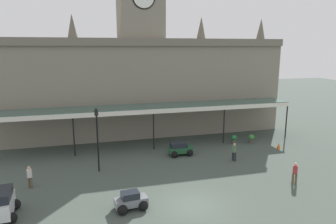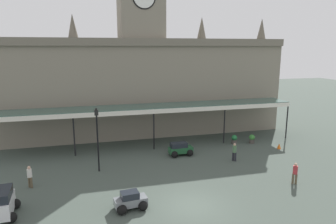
{
  "view_description": "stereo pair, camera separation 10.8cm",
  "coord_description": "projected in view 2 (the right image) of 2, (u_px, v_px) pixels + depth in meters",
  "views": [
    {
      "loc": [
        -6.29,
        -17.25,
        10.09
      ],
      "look_at": [
        0.0,
        6.18,
        4.97
      ],
      "focal_mm": 32.81,
      "sensor_mm": 36.0,
      "label": 1
    },
    {
      "loc": [
        -6.18,
        -17.27,
        10.09
      ],
      "look_at": [
        0.0,
        6.18,
        4.97
      ],
      "focal_mm": 32.81,
      "sensor_mm": 36.0,
      "label": 2
    }
  ],
  "objects": [
    {
      "name": "planter_by_canopy",
      "position": [
        252.0,
        139.0,
        32.86
      ],
      "size": [
        0.6,
        0.6,
        0.96
      ],
      "color": "#47423D",
      "rests_on": "ground"
    },
    {
      "name": "entrance_canopy",
      "position": [
        151.0,
        107.0,
        31.43
      ],
      "size": [
        30.75,
        3.26,
        4.2
      ],
      "color": "#38564C",
      "rests_on": "ground"
    },
    {
      "name": "car_grey_sedan",
      "position": [
        131.0,
        202.0,
        19.43
      ],
      "size": [
        2.14,
        1.67,
        1.19
      ],
      "color": "slate",
      "rests_on": "ground"
    },
    {
      "name": "station_building",
      "position": [
        142.0,
        80.0,
        36.07
      ],
      "size": [
        32.9,
        6.35,
        18.77
      ],
      "color": "gray",
      "rests_on": "ground"
    },
    {
      "name": "pedestrian_near_entrance",
      "position": [
        234.0,
        151.0,
        27.64
      ],
      "size": [
        0.34,
        0.34,
        1.67
      ],
      "color": "black",
      "rests_on": "ground"
    },
    {
      "name": "car_green_estate",
      "position": [
        180.0,
        150.0,
        29.14
      ],
      "size": [
        2.28,
        1.6,
        1.27
      ],
      "color": "#1E512D",
      "rests_on": "ground"
    },
    {
      "name": "traffic_cone",
      "position": [
        279.0,
        146.0,
        31.11
      ],
      "size": [
        0.4,
        0.4,
        0.56
      ],
      "primitive_type": "cone",
      "color": "orange",
      "rests_on": "ground"
    },
    {
      "name": "victorian_lamppost",
      "position": [
        97.0,
        133.0,
        24.83
      ],
      "size": [
        0.3,
        0.3,
        5.35
      ],
      "color": "black",
      "rests_on": "ground"
    },
    {
      "name": "planter_forecourt_centre",
      "position": [
        234.0,
        139.0,
        32.68
      ],
      "size": [
        0.6,
        0.6,
        0.96
      ],
      "color": "#47423D",
      "rests_on": "ground"
    },
    {
      "name": "pedestrian_beside_cars",
      "position": [
        30.0,
        176.0,
        22.35
      ],
      "size": [
        0.34,
        0.34,
        1.67
      ],
      "color": "brown",
      "rests_on": "ground"
    },
    {
      "name": "ground_plane",
      "position": [
        192.0,
        205.0,
        19.97
      ],
      "size": [
        140.0,
        140.0,
        0.0
      ],
      "primitive_type": "plane",
      "color": "#404A43"
    },
    {
      "name": "pedestrian_crossing_forecourt",
      "position": [
        295.0,
        173.0,
        22.94
      ],
      "size": [
        0.36,
        0.34,
        1.67
      ],
      "color": "brown",
      "rests_on": "ground"
    },
    {
      "name": "car_white_van",
      "position": [
        4.0,
        205.0,
        18.48
      ],
      "size": [
        1.71,
        2.46,
        1.77
      ],
      "color": "silver",
      "rests_on": "ground"
    }
  ]
}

